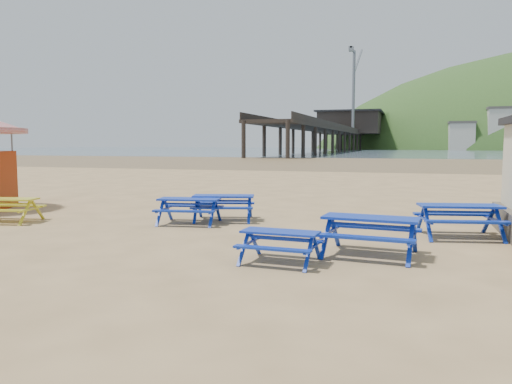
% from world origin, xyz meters
% --- Properties ---
extents(ground, '(400.00, 400.00, 0.00)m').
position_xyz_m(ground, '(0.00, 0.00, 0.00)').
color(ground, tan).
rests_on(ground, ground).
extents(wet_sand, '(400.00, 400.00, 0.00)m').
position_xyz_m(wet_sand, '(0.00, 55.00, 0.00)').
color(wet_sand, brown).
rests_on(wet_sand, ground).
extents(sea, '(400.00, 400.00, 0.00)m').
position_xyz_m(sea, '(0.00, 170.00, 0.01)').
color(sea, '#495C69').
rests_on(sea, ground).
extents(picnic_table_blue_a, '(2.05, 1.75, 0.77)m').
position_xyz_m(picnic_table_blue_a, '(-1.95, 1.24, 0.39)').
color(picnic_table_blue_a, '#002AB3').
rests_on(picnic_table_blue_a, ground).
extents(picnic_table_blue_b, '(2.25, 1.99, 0.80)m').
position_xyz_m(picnic_table_blue_b, '(-1.18, 2.14, 0.40)').
color(picnic_table_blue_b, '#002AB3').
rests_on(picnic_table_blue_b, ground).
extents(picnic_table_blue_c, '(2.31, 2.00, 0.85)m').
position_xyz_m(picnic_table_blue_c, '(5.68, 1.27, 0.43)').
color(picnic_table_blue_c, '#002AB3').
rests_on(picnic_table_blue_c, ground).
extents(picnic_table_blue_e, '(1.64, 1.36, 0.66)m').
position_xyz_m(picnic_table_blue_e, '(1.94, -2.78, 0.33)').
color(picnic_table_blue_e, '#002AB3').
rests_on(picnic_table_blue_e, ground).
extents(picnic_table_blue_f, '(2.18, 1.82, 0.85)m').
position_xyz_m(picnic_table_blue_f, '(3.64, -1.58, 0.43)').
color(picnic_table_blue_f, '#002AB3').
rests_on(picnic_table_blue_f, ground).
extents(picnic_table_yellow, '(2.00, 1.74, 0.74)m').
position_xyz_m(picnic_table_yellow, '(-7.46, -0.14, 0.37)').
color(picnic_table_yellow, gold).
rests_on(picnic_table_yellow, ground).
extents(pier, '(24.00, 220.00, 39.29)m').
position_xyz_m(pier, '(-17.99, 178.23, 5.46)').
color(pier, black).
rests_on(pier, ground).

